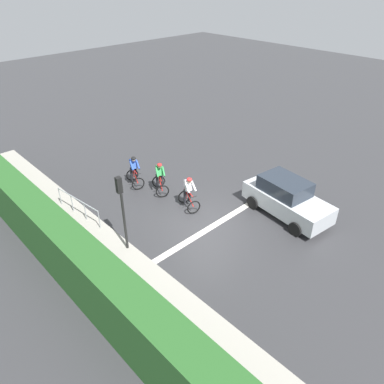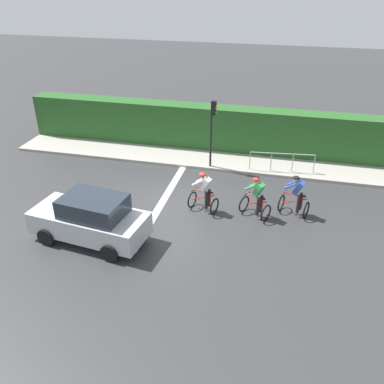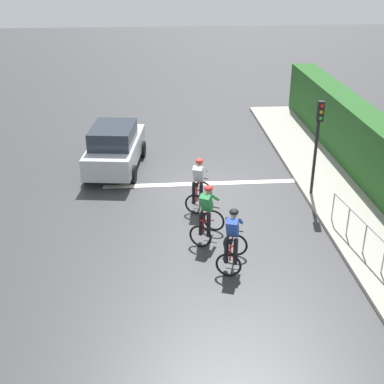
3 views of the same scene
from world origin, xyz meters
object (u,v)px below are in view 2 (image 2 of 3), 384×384
(cyclist_second, at_px, (256,199))
(cyclist_mid, at_px, (204,193))
(traffic_light_near_crossing, at_px, (212,125))
(cyclist_lead, at_px, (296,197))
(pedestrian_railing_kerbside, at_px, (282,158))
(car_silver, at_px, (91,219))

(cyclist_second, bearing_deg, cyclist_mid, -88.42)
(cyclist_second, xyz_separation_m, traffic_light_near_crossing, (-3.82, -2.50, 1.43))
(cyclist_lead, height_order, pedestrian_railing_kerbside, cyclist_lead)
(car_silver, bearing_deg, traffic_light_near_crossing, 156.04)
(cyclist_second, distance_m, traffic_light_near_crossing, 4.79)
(car_silver, distance_m, pedestrian_railing_kerbside, 9.41)
(cyclist_second, height_order, pedestrian_railing_kerbside, cyclist_second)
(cyclist_second, xyz_separation_m, pedestrian_railing_kerbside, (-4.10, 0.79, -0.03))
(cyclist_lead, relative_size, car_silver, 0.39)
(cyclist_lead, relative_size, cyclist_second, 1.00)
(cyclist_mid, bearing_deg, pedestrian_railing_kerbside, 145.71)
(cyclist_mid, xyz_separation_m, car_silver, (2.85, -3.45, 0.08))
(cyclist_second, bearing_deg, traffic_light_near_crossing, -146.79)
(traffic_light_near_crossing, bearing_deg, cyclist_lead, 50.14)
(cyclist_second, height_order, traffic_light_near_crossing, traffic_light_near_crossing)
(cyclist_lead, distance_m, car_silver, 7.75)
(cyclist_mid, distance_m, car_silver, 4.48)
(cyclist_second, relative_size, pedestrian_railing_kerbside, 0.56)
(pedestrian_railing_kerbside, bearing_deg, cyclist_lead, 10.64)
(traffic_light_near_crossing, bearing_deg, pedestrian_railing_kerbside, 94.75)
(cyclist_lead, height_order, car_silver, car_silver)
(car_silver, bearing_deg, cyclist_second, 117.87)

